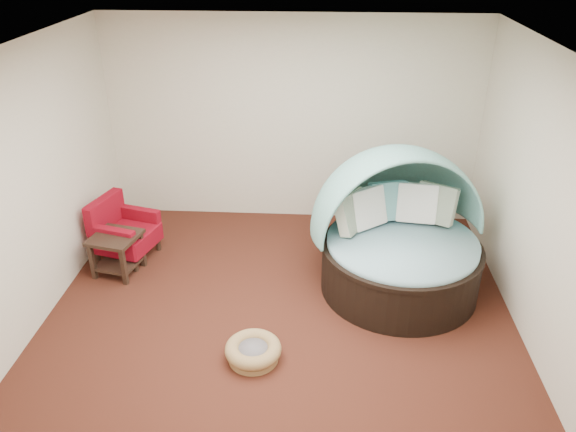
# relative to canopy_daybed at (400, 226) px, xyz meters

# --- Properties ---
(floor) EXTENTS (5.00, 5.00, 0.00)m
(floor) POSITION_rel_canopy_daybed_xyz_m (-1.30, -0.80, -0.76)
(floor) COLOR #4D2016
(floor) RESTS_ON ground
(wall_back) EXTENTS (5.00, 0.00, 5.00)m
(wall_back) POSITION_rel_canopy_daybed_xyz_m (-1.30, 1.70, 0.64)
(wall_back) COLOR beige
(wall_back) RESTS_ON floor
(wall_front) EXTENTS (5.00, 0.00, 5.00)m
(wall_front) POSITION_rel_canopy_daybed_xyz_m (-1.30, -3.30, 0.64)
(wall_front) COLOR beige
(wall_front) RESTS_ON floor
(wall_left) EXTENTS (0.00, 5.00, 5.00)m
(wall_left) POSITION_rel_canopy_daybed_xyz_m (-3.80, -0.80, 0.64)
(wall_left) COLOR beige
(wall_left) RESTS_ON floor
(wall_right) EXTENTS (0.00, 5.00, 5.00)m
(wall_right) POSITION_rel_canopy_daybed_xyz_m (1.20, -0.80, 0.64)
(wall_right) COLOR beige
(wall_right) RESTS_ON floor
(ceiling) EXTENTS (5.00, 5.00, 0.00)m
(ceiling) POSITION_rel_canopy_daybed_xyz_m (-1.30, -0.80, 2.04)
(ceiling) COLOR white
(ceiling) RESTS_ON wall_back
(canopy_daybed) EXTENTS (2.24, 2.20, 1.64)m
(canopy_daybed) POSITION_rel_canopy_daybed_xyz_m (0.00, 0.00, 0.00)
(canopy_daybed) COLOR black
(canopy_daybed) RESTS_ON floor
(pet_basket) EXTENTS (0.70, 0.70, 0.19)m
(pet_basket) POSITION_rel_canopy_daybed_xyz_m (-1.50, -1.40, -0.66)
(pet_basket) COLOR olive
(pet_basket) RESTS_ON floor
(red_armchair) EXTENTS (0.82, 0.82, 0.78)m
(red_armchair) POSITION_rel_canopy_daybed_xyz_m (-3.35, 0.41, -0.40)
(red_armchair) COLOR black
(red_armchair) RESTS_ON floor
(side_table) EXTENTS (0.63, 0.63, 0.50)m
(side_table) POSITION_rel_canopy_daybed_xyz_m (-3.30, 0.04, -0.44)
(side_table) COLOR black
(side_table) RESTS_ON floor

